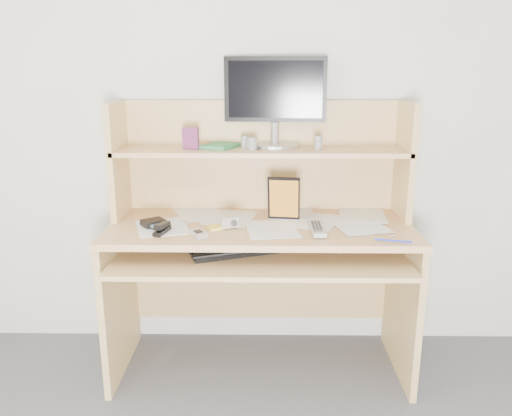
{
  "coord_description": "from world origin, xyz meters",
  "views": [
    {
      "loc": [
        0.01,
        -0.74,
        1.42
      ],
      "look_at": [
        -0.02,
        1.43,
        0.84
      ],
      "focal_mm": 35.0,
      "sensor_mm": 36.0,
      "label": 1
    }
  ],
  "objects_px": {
    "desk": "(261,230)",
    "monitor": "(275,99)",
    "keyboard": "(236,250)",
    "game_case": "(284,198)",
    "tv_remote": "(316,229)"
  },
  "relations": [
    {
      "from": "game_case",
      "to": "desk",
      "type": "bearing_deg",
      "value": 171.82
    },
    {
      "from": "tv_remote",
      "to": "monitor",
      "type": "distance_m",
      "value": 0.68
    },
    {
      "from": "desk",
      "to": "game_case",
      "type": "distance_m",
      "value": 0.2
    },
    {
      "from": "monitor",
      "to": "desk",
      "type": "bearing_deg",
      "value": -107.68
    },
    {
      "from": "keyboard",
      "to": "game_case",
      "type": "xyz_separation_m",
      "value": [
        0.22,
        0.17,
        0.2
      ]
    },
    {
      "from": "desk",
      "to": "game_case",
      "type": "height_order",
      "value": "desk"
    },
    {
      "from": "monitor",
      "to": "keyboard",
      "type": "bearing_deg",
      "value": -111.69
    },
    {
      "from": "monitor",
      "to": "tv_remote",
      "type": "bearing_deg",
      "value": -58.73
    },
    {
      "from": "keyboard",
      "to": "monitor",
      "type": "relative_size",
      "value": 0.86
    },
    {
      "from": "desk",
      "to": "game_case",
      "type": "xyz_separation_m",
      "value": [
        0.11,
        -0.03,
        0.17
      ]
    },
    {
      "from": "tv_remote",
      "to": "game_case",
      "type": "xyz_separation_m",
      "value": [
        -0.14,
        0.17,
        0.1
      ]
    },
    {
      "from": "monitor",
      "to": "game_case",
      "type": "bearing_deg",
      "value": -73.17
    },
    {
      "from": "keyboard",
      "to": "tv_remote",
      "type": "xyz_separation_m",
      "value": [
        0.36,
        -0.0,
        0.1
      ]
    },
    {
      "from": "keyboard",
      "to": "monitor",
      "type": "distance_m",
      "value": 0.76
    },
    {
      "from": "desk",
      "to": "monitor",
      "type": "xyz_separation_m",
      "value": [
        0.07,
        0.16,
        0.61
      ]
    }
  ]
}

